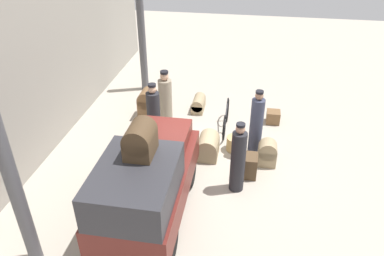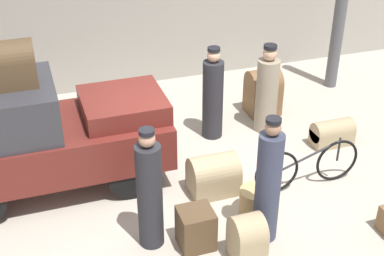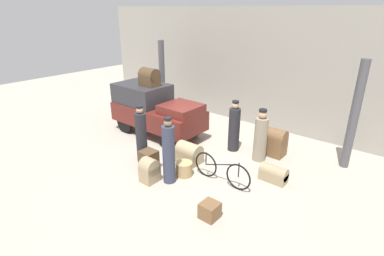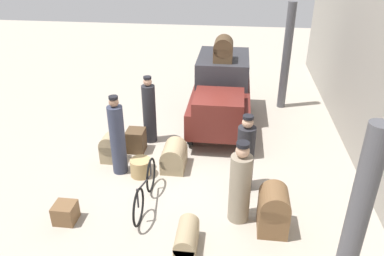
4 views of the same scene
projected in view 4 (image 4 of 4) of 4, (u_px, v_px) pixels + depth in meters
The scene contains 18 objects.
ground_plane at pixel (185, 158), 9.10m from camera, with size 30.00×30.00×0.00m, color #A89E8E.
station_building_facade at pixel (382, 78), 7.61m from camera, with size 16.00×0.15×4.50m.
canopy_pillar_left at pixel (286, 57), 11.12m from camera, with size 0.25×0.25×3.19m.
canopy_pillar_right at pixel (350, 244), 4.41m from camera, with size 0.25×0.25×3.19m.
truck at pixel (221, 91), 10.37m from camera, with size 3.55×1.55×1.80m.
bicycle at pixel (145, 190), 7.36m from camera, with size 1.78×0.04×0.78m.
wicker_basket at pixel (141, 167), 8.39m from camera, with size 0.47×0.47×0.40m.
porter_carrying_trunk at pixel (245, 156), 7.71m from camera, with size 0.37×0.37×1.70m.
porter_standing_middle at pixel (117, 138), 8.22m from camera, with size 0.34×0.34×1.86m.
conductor_in_dark_uniform at pixel (240, 186), 6.85m from camera, with size 0.40×0.40×1.66m.
porter_with_bicycle at pixel (149, 112), 9.52m from camera, with size 0.34×0.34×1.78m.
trunk_wicker_pale at pixel (111, 148), 8.86m from camera, with size 0.40×0.47×0.69m.
suitcase_tan_flat at pixel (274, 209), 6.71m from camera, with size 0.61×0.53×0.90m.
trunk_large_brown at pixel (136, 140), 9.31m from camera, with size 0.46×0.44×0.57m.
suitcase_small_leather at pixel (65, 213), 7.04m from camera, with size 0.39×0.40×0.38m.
suitcase_black_upright at pixel (174, 157), 8.62m from camera, with size 0.74×0.54×0.63m.
trunk_barrel_dark at pixel (187, 238), 6.40m from camera, with size 0.73×0.36×0.47m.
trunk_on_truck_roof at pixel (223, 49), 10.02m from camera, with size 0.66×0.51×0.65m.
Camera 4 is at (7.65, 1.13, 4.84)m, focal length 35.00 mm.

